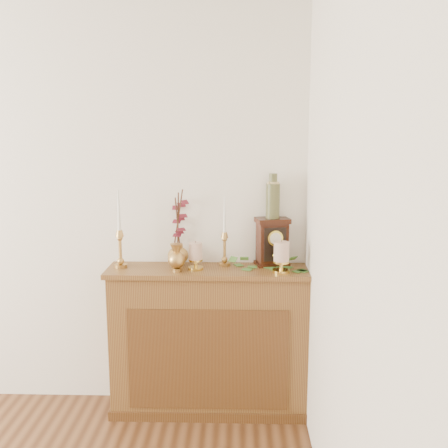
{
  "coord_description": "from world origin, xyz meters",
  "views": [
    {
      "loc": [
        1.58,
        -0.98,
        1.77
      ],
      "look_at": [
        1.49,
        2.05,
        1.21
      ],
      "focal_mm": 42.0,
      "sensor_mm": 36.0,
      "label": 1
    }
  ],
  "objects_px": {
    "mantel_clock": "(272,242)",
    "ceramic_vase": "(273,198)",
    "candlestick_center": "(225,243)",
    "bud_vase": "(177,258)",
    "ginger_jar": "(180,230)",
    "candlestick_left": "(120,243)"
  },
  "relations": [
    {
      "from": "mantel_clock",
      "to": "bud_vase",
      "type": "bearing_deg",
      "value": -177.35
    },
    {
      "from": "mantel_clock",
      "to": "ceramic_vase",
      "type": "bearing_deg",
      "value": 90.0
    },
    {
      "from": "candlestick_center",
      "to": "ginger_jar",
      "type": "bearing_deg",
      "value": 173.36
    },
    {
      "from": "ceramic_vase",
      "to": "mantel_clock",
      "type": "bearing_deg",
      "value": -76.56
    },
    {
      "from": "ginger_jar",
      "to": "mantel_clock",
      "type": "distance_m",
      "value": 0.58
    },
    {
      "from": "candlestick_center",
      "to": "ginger_jar",
      "type": "height_order",
      "value": "ginger_jar"
    },
    {
      "from": "candlestick_center",
      "to": "mantel_clock",
      "type": "height_order",
      "value": "candlestick_center"
    },
    {
      "from": "candlestick_left",
      "to": "ginger_jar",
      "type": "height_order",
      "value": "ginger_jar"
    },
    {
      "from": "candlestick_left",
      "to": "mantel_clock",
      "type": "height_order",
      "value": "candlestick_left"
    },
    {
      "from": "candlestick_center",
      "to": "bud_vase",
      "type": "height_order",
      "value": "candlestick_center"
    },
    {
      "from": "candlestick_left",
      "to": "bud_vase",
      "type": "xyz_separation_m",
      "value": [
        0.35,
        -0.08,
        -0.07
      ]
    },
    {
      "from": "candlestick_center",
      "to": "mantel_clock",
      "type": "distance_m",
      "value": 0.29
    },
    {
      "from": "candlestick_left",
      "to": "ceramic_vase",
      "type": "xyz_separation_m",
      "value": [
        0.93,
        0.09,
        0.26
      ]
    },
    {
      "from": "ginger_jar",
      "to": "ceramic_vase",
      "type": "xyz_separation_m",
      "value": [
        0.58,
        -0.02,
        0.2
      ]
    },
    {
      "from": "mantel_clock",
      "to": "ginger_jar",
      "type": "bearing_deg",
      "value": 164.65
    },
    {
      "from": "bud_vase",
      "to": "ginger_jar",
      "type": "bearing_deg",
      "value": 90.34
    },
    {
      "from": "ginger_jar",
      "to": "bud_vase",
      "type": "bearing_deg",
      "value": -89.66
    },
    {
      "from": "candlestick_center",
      "to": "mantel_clock",
      "type": "xyz_separation_m",
      "value": [
        0.29,
        0.01,
        0.01
      ]
    },
    {
      "from": "candlestick_left",
      "to": "ginger_jar",
      "type": "bearing_deg",
      "value": 16.59
    },
    {
      "from": "candlestick_left",
      "to": "candlestick_center",
      "type": "bearing_deg",
      "value": 6.5
    },
    {
      "from": "candlestick_left",
      "to": "bud_vase",
      "type": "bearing_deg",
      "value": -12.77
    },
    {
      "from": "ginger_jar",
      "to": "ceramic_vase",
      "type": "height_order",
      "value": "ceramic_vase"
    }
  ]
}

